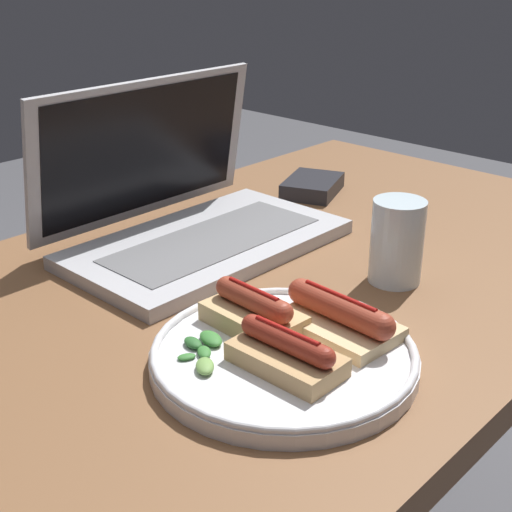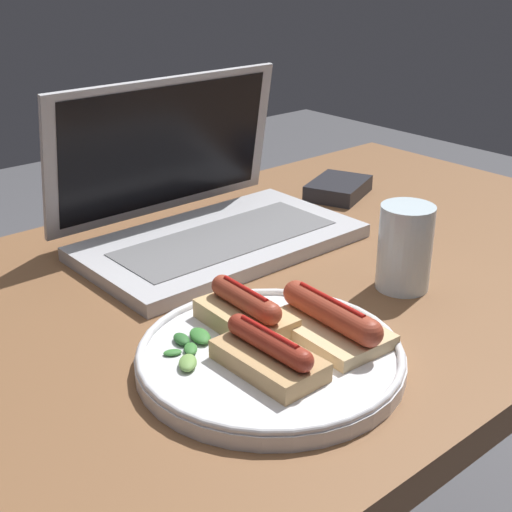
% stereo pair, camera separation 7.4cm
% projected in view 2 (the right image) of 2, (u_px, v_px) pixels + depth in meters
% --- Properties ---
extents(desk, '(1.06, 0.66, 0.71)m').
position_uv_depth(desk, '(296.00, 327.00, 0.92)').
color(desk, brown).
rests_on(desk, ground_plane).
extents(laptop, '(0.36, 0.24, 0.21)m').
position_uv_depth(laptop, '(204.00, 213.00, 0.94)').
color(laptop, '#B7B7BC').
rests_on(laptop, desk).
extents(plate, '(0.25, 0.25, 0.02)m').
position_uv_depth(plate, '(270.00, 356.00, 0.67)').
color(plate, silver).
rests_on(plate, desk).
extents(sausage_toast_left, '(0.06, 0.10, 0.04)m').
position_uv_depth(sausage_toast_left, '(269.00, 354.00, 0.64)').
color(sausage_toast_left, tan).
rests_on(sausage_toast_left, plate).
extents(sausage_toast_middle, '(0.06, 0.10, 0.04)m').
position_uv_depth(sausage_toast_middle, '(246.00, 311.00, 0.71)').
color(sausage_toast_middle, tan).
rests_on(sausage_toast_middle, plate).
extents(sausage_toast_right, '(0.08, 0.13, 0.04)m').
position_uv_depth(sausage_toast_right, '(330.00, 321.00, 0.69)').
color(sausage_toast_right, '#D6B784').
rests_on(sausage_toast_right, plate).
extents(salad_pile, '(0.07, 0.07, 0.01)m').
position_uv_depth(salad_pile, '(190.00, 346.00, 0.67)').
color(salad_pile, '#387A33').
rests_on(salad_pile, plate).
extents(drinking_glass, '(0.06, 0.06, 0.10)m').
position_uv_depth(drinking_glass, '(405.00, 248.00, 0.81)').
color(drinking_glass, silver).
rests_on(drinking_glass, desk).
extents(external_drive, '(0.13, 0.11, 0.02)m').
position_uv_depth(external_drive, '(338.00, 188.00, 1.13)').
color(external_drive, '#232328').
rests_on(external_drive, desk).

